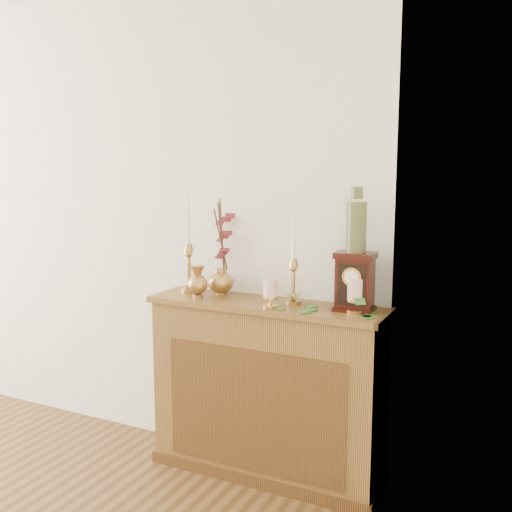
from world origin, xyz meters
The scene contains 10 objects.
console_shelf centered at (1.40, 2.10, 0.44)m, with size 1.24×0.34×0.93m.
candlestick_left centered at (0.92, 2.12, 1.11)m, with size 0.09×0.09×0.55m.
candlestick_center centered at (1.54, 2.11, 1.08)m, with size 0.08×0.08×0.47m.
bud_vase centered at (1.04, 2.02, 1.01)m, with size 0.11×0.11×0.17m.
ginger_jar centered at (1.10, 2.20, 1.16)m, with size 0.21×0.23×0.52m.
pillar_candle_left centered at (1.47, 2.00, 1.01)m, with size 0.08×0.08×0.15m.
pillar_candle_right centered at (1.87, 2.09, 1.02)m, with size 0.09×0.09×0.18m.
ivy_garland centered at (1.67, 2.06, 0.95)m, with size 0.46×0.19×0.09m.
mantel_clock centered at (1.85, 2.12, 1.07)m, with size 0.19×0.14×0.28m.
ceramic_vase centered at (1.85, 2.13, 1.35)m, with size 0.09×0.09×0.31m.
Camera 1 is at (2.67, -0.57, 1.62)m, focal length 42.00 mm.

